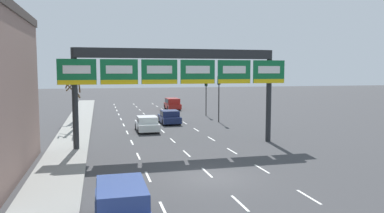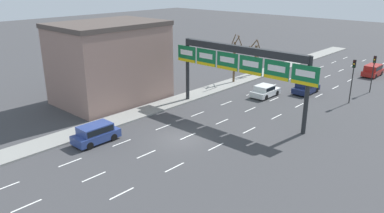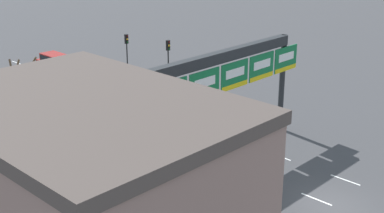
% 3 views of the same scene
% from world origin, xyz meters
% --- Properties ---
extents(ground_plane, '(220.00, 220.00, 0.00)m').
position_xyz_m(ground_plane, '(0.00, 0.00, 0.00)').
color(ground_plane, '#3D3D3F').
extents(sidewalk_left, '(2.80, 110.00, 0.15)m').
position_xyz_m(sidewalk_left, '(-8.00, 0.00, 0.07)').
color(sidewalk_left, gray).
rests_on(sidewalk_left, ground_plane).
extents(lane_dashes, '(6.72, 67.00, 0.01)m').
position_xyz_m(lane_dashes, '(-0.00, 13.50, 0.01)').
color(lane_dashes, white).
rests_on(lane_dashes, ground_plane).
extents(sign_gantry, '(17.04, 0.70, 7.29)m').
position_xyz_m(sign_gantry, '(0.00, 8.73, 5.91)').
color(sign_gantry, '#232628').
rests_on(sign_gantry, ground_plane).
extents(suv_red, '(1.93, 4.29, 1.67)m').
position_xyz_m(suv_red, '(4.76, 35.57, 0.93)').
color(suv_red, maroon).
rests_on(suv_red, ground_plane).
extents(car_white, '(1.97, 4.11, 1.44)m').
position_xyz_m(car_white, '(-1.43, 16.18, 0.77)').
color(car_white, silver).
rests_on(car_white, ground_plane).
extents(suv_blue, '(1.89, 4.07, 1.64)m').
position_xyz_m(suv_blue, '(-5.06, -5.41, 0.92)').
color(suv_blue, navy).
rests_on(suv_blue, ground_plane).
extents(car_navy, '(1.97, 4.04, 1.45)m').
position_xyz_m(car_navy, '(1.57, 20.82, 0.77)').
color(car_navy, '#19234C').
rests_on(car_navy, ground_plane).
extents(traffic_light_near_gantry, '(0.30, 0.35, 5.08)m').
position_xyz_m(traffic_light_near_gantry, '(7.10, 20.65, 3.60)').
color(traffic_light_near_gantry, black).
rests_on(traffic_light_near_gantry, ground_plane).
extents(traffic_light_mid_block, '(0.30, 0.35, 4.66)m').
position_xyz_m(traffic_light_mid_block, '(7.39, 26.73, 3.33)').
color(traffic_light_mid_block, black).
rests_on(traffic_light_mid_block, ground_plane).
extents(tree_bare_closest, '(1.63, 1.80, 5.15)m').
position_xyz_m(tree_bare_closest, '(-8.36, 24.38, 2.73)').
color(tree_bare_closest, brown).
rests_on(tree_bare_closest, sidewalk_left).
extents(tree_bare_second, '(1.78, 1.57, 6.54)m').
position_xyz_m(tree_bare_second, '(-8.03, 18.77, 3.48)').
color(tree_bare_second, brown).
rests_on(tree_bare_second, sidewalk_left).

